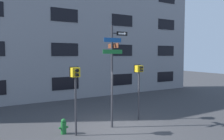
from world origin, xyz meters
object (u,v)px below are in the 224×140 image
object	(u,v)px
street_sign_pole	(113,67)
fire_hydrant	(64,127)
pedestrian_signal_left	(76,82)
pedestrian_signal_right	(139,77)

from	to	relation	value
street_sign_pole	fire_hydrant	bearing A→B (deg)	172.06
fire_hydrant	street_sign_pole	bearing A→B (deg)	-7.94
pedestrian_signal_left	fire_hydrant	xyz separation A→B (m)	(-0.37, 0.44, -1.86)
pedestrian_signal_right	street_sign_pole	bearing A→B (deg)	-168.22
pedestrian_signal_right	pedestrian_signal_left	bearing A→B (deg)	-172.02
street_sign_pole	fire_hydrant	xyz separation A→B (m)	(-2.18, 0.30, -2.42)
street_sign_pole	pedestrian_signal_left	size ratio (longest dim) A/B	1.63
pedestrian_signal_right	fire_hydrant	bearing A→B (deg)	-179.32
pedestrian_signal_left	fire_hydrant	world-z (taller)	pedestrian_signal_left
street_sign_pole	pedestrian_signal_right	size ratio (longest dim) A/B	1.64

